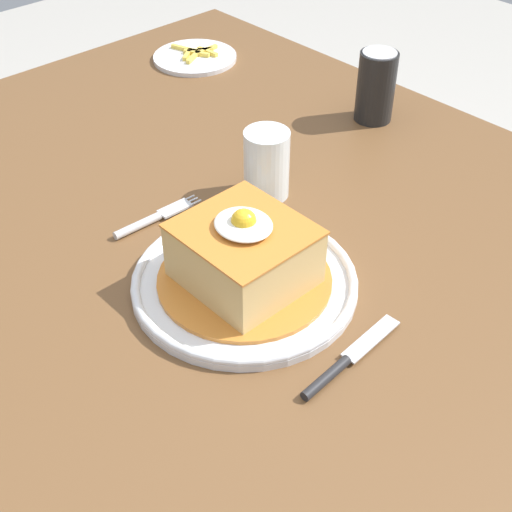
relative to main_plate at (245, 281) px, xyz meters
name	(u,v)px	position (x,y,z in m)	size (l,w,h in m)	color
dining_table	(268,302)	(-0.02, 0.06, -0.09)	(1.50, 1.08, 0.73)	brown
main_plate	(245,281)	(0.00, 0.00, 0.00)	(0.29, 0.29, 0.02)	white
sandwich_meal	(244,256)	(0.00, 0.00, 0.04)	(0.22, 0.22, 0.11)	orange
fork	(150,220)	(-0.19, -0.01, 0.00)	(0.02, 0.14, 0.01)	silver
knife	(340,366)	(0.18, -0.02, 0.00)	(0.03, 0.17, 0.01)	#262628
soda_can	(376,86)	(-0.17, 0.46, 0.05)	(0.07, 0.07, 0.12)	black
drinking_glass	(266,168)	(-0.13, 0.17, 0.04)	(0.07, 0.07, 0.10)	gold
side_plate_fries	(195,57)	(-0.58, 0.39, 0.00)	(0.17, 0.17, 0.02)	white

